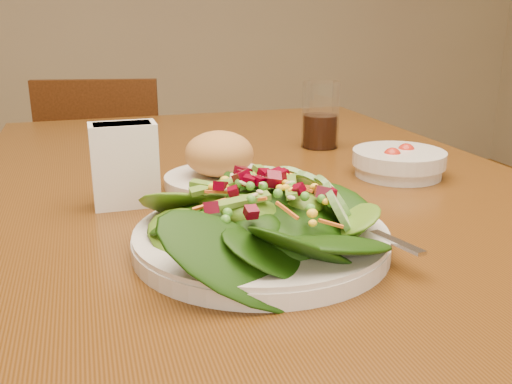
# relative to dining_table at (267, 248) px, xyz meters

# --- Properties ---
(dining_table) EXTENTS (0.90, 1.40, 0.75)m
(dining_table) POSITION_rel_dining_table_xyz_m (0.00, 0.00, 0.00)
(dining_table) COLOR #553113
(dining_table) RESTS_ON ground_plane
(chair_far) EXTENTS (0.45, 0.45, 0.82)m
(chair_far) POSITION_rel_dining_table_xyz_m (-0.21, 1.04, -0.21)
(chair_far) COLOR #46220C
(chair_far) RESTS_ON ground_plane
(salad_plate) EXTENTS (0.30, 0.30, 0.09)m
(salad_plate) POSITION_rel_dining_table_xyz_m (-0.07, -0.22, 0.13)
(salad_plate) COLOR silver
(salad_plate) RESTS_ON dining_table
(bread_plate) EXTENTS (0.17, 0.17, 0.09)m
(bread_plate) POSITION_rel_dining_table_xyz_m (-0.07, 0.03, 0.14)
(bread_plate) COLOR silver
(bread_plate) RESTS_ON dining_table
(tomato_bowl) EXTENTS (0.15, 0.15, 0.05)m
(tomato_bowl) POSITION_rel_dining_table_xyz_m (0.23, 0.01, 0.12)
(tomato_bowl) COLOR silver
(tomato_bowl) RESTS_ON dining_table
(drinking_glass) EXTENTS (0.08, 0.08, 0.13)m
(drinking_glass) POSITION_rel_dining_table_xyz_m (0.19, 0.24, 0.16)
(drinking_glass) COLOR silver
(drinking_glass) RESTS_ON dining_table
(napkin_holder) EXTENTS (0.09, 0.05, 0.12)m
(napkin_holder) POSITION_rel_dining_table_xyz_m (-0.22, -0.02, 0.16)
(napkin_holder) COLOR white
(napkin_holder) RESTS_ON dining_table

